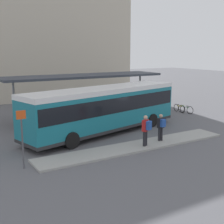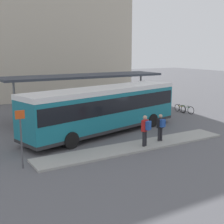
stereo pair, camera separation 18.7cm
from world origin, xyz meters
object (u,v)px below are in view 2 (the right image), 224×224
Objects in this scene: bicycle_yellow at (180,108)px; potted_planter_near_shelter at (91,117)px; pedestrian_waiting at (161,126)px; bicycle_green at (186,109)px; platform_sign at (21,137)px; potted_planter_far_side at (119,112)px; pedestrian_companion at (146,129)px; city_bus at (104,107)px.

potted_planter_near_shelter is (-9.12, -0.25, 0.26)m from bicycle_yellow.
pedestrian_waiting reaches higher than bicycle_green.
platform_sign reaches higher than bicycle_yellow.
bicycle_yellow is 1.16× the size of potted_planter_far_side.
pedestrian_companion reaches higher than bicycle_yellow.
city_bus is 9.90m from bicycle_green.
platform_sign is (-8.27, 0.06, 0.50)m from pedestrian_waiting.
bicycle_green is 1.17× the size of potted_planter_far_side.
pedestrian_companion reaches higher than pedestrian_waiting.
bicycle_green is 17.10m from platform_sign.
city_bus reaches higher than potted_planter_near_shelter.
bicycle_yellow is (-0.11, 0.68, -0.01)m from bicycle_green.
city_bus reaches higher than pedestrian_waiting.
pedestrian_waiting reaches higher than potted_planter_far_side.
platform_sign reaches higher than pedestrian_waiting.
potted_planter_near_shelter is 2.50m from potted_planter_far_side.
pedestrian_companion reaches higher than potted_planter_far_side.
platform_sign is at bearing 61.78° from pedestrian_companion.
bicycle_yellow is at bearing -77.37° from pedestrian_companion.
bicycle_green is at bearing -3.81° from potted_planter_far_side.
bicycle_green is (7.76, 5.87, -0.71)m from pedestrian_waiting.
city_bus is 4.14m from pedestrian_companion.
pedestrian_companion is 6.90m from platform_sign.
bicycle_yellow is (7.65, 6.55, -0.71)m from pedestrian_waiting.
potted_planter_far_side reaches higher than bicycle_green.
platform_sign is (-6.81, -6.24, 0.95)m from potted_planter_near_shelter.
potted_planter_near_shelter is at bearing -24.17° from pedestrian_companion.
potted_planter_far_side is (2.82, 2.62, -1.10)m from city_bus.
city_bus is 2.88m from potted_planter_near_shelter.
potted_planter_far_side is (2.43, 6.68, -0.43)m from pedestrian_companion.
potted_planter_far_side is at bearing 33.93° from platform_sign.
platform_sign is (-16.04, -5.81, 1.21)m from bicycle_green.
potted_planter_far_side is at bearing 77.24° from bicycle_green.
bicycle_yellow is 17.24m from platform_sign.
city_bus is 6.79× the size of pedestrian_companion.
pedestrian_waiting is 1.20× the size of potted_planter_far_side.
bicycle_green is 0.57× the size of platform_sign.
city_bus reaches higher than pedestrian_companion.
bicycle_green is at bearing -80.51° from pedestrian_companion.
bicycle_yellow is 6.64m from potted_planter_far_side.
bicycle_green is 6.76m from potted_planter_far_side.
pedestrian_waiting reaches higher than bicycle_yellow.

